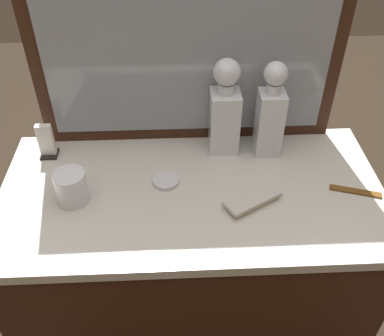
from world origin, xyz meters
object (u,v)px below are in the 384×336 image
crystal_tumbler_center (72,189)px  silver_brush_left (252,200)px  crystal_decanter_rear (270,118)px  crystal_decanter_right (225,115)px  porcelain_dish (166,181)px  tortoiseshell_comb (356,191)px  napkin_holder (47,143)px

crystal_tumbler_center → silver_brush_left: 0.48m
crystal_decanter_rear → crystal_decanter_right: (-0.13, 0.02, -0.00)m
crystal_decanter_right → crystal_tumbler_center: 0.49m
crystal_decanter_right → porcelain_dish: (-0.18, -0.16, -0.12)m
crystal_decanter_right → tortoiseshell_comb: crystal_decanter_right is taller
porcelain_dish → crystal_decanter_rear: bearing=23.4°
crystal_tumbler_center → tortoiseshell_comb: size_ratio=0.66×
tortoiseshell_comb → napkin_holder: napkin_holder is taller
porcelain_dish → crystal_decanter_right: bearing=41.5°
crystal_decanter_right → napkin_holder: bearing=-178.4°
crystal_decanter_rear → crystal_tumbler_center: (-0.56, -0.19, -0.08)m
silver_brush_left → tortoiseshell_comb: bearing=5.7°
crystal_decanter_rear → silver_brush_left: size_ratio=1.79×
crystal_tumbler_center → silver_brush_left: crystal_tumbler_center is taller
napkin_holder → tortoiseshell_comb: bearing=-13.2°
crystal_tumbler_center → tortoiseshell_comb: bearing=-0.5°
tortoiseshell_comb → crystal_tumbler_center: bearing=179.5°
porcelain_dish → tortoiseshell_comb: size_ratio=0.53×
crystal_tumbler_center → napkin_holder: size_ratio=0.84×
silver_brush_left → crystal_tumbler_center: bearing=175.8°
crystal_decanter_right → crystal_tumbler_center: size_ratio=3.24×
crystal_decanter_rear → tortoiseshell_comb: crystal_decanter_rear is taller
silver_brush_left → napkin_holder: napkin_holder is taller
crystal_tumbler_center → crystal_decanter_rear: bearing=19.0°
crystal_decanter_rear → silver_brush_left: (-0.08, -0.23, -0.11)m
silver_brush_left → napkin_holder: bearing=158.0°
porcelain_dish → napkin_holder: 0.39m
crystal_decanter_rear → porcelain_dish: 0.36m
crystal_tumbler_center → crystal_decanter_right: bearing=26.8°
crystal_decanter_right → napkin_holder: size_ratio=2.72×
porcelain_dish → tortoiseshell_comb: (0.53, -0.06, -0.00)m
crystal_decanter_right → crystal_tumbler_center: crystal_decanter_right is taller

